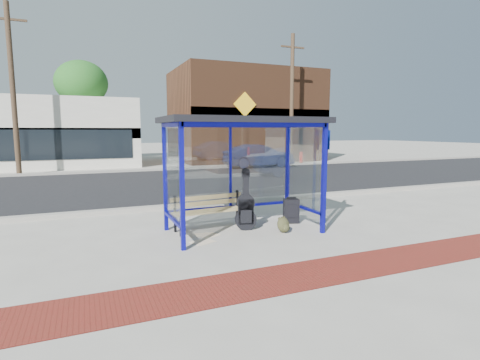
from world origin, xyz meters
name	(u,v)px	position (x,y,z in m)	size (l,w,h in m)	color
ground	(243,231)	(0.00, 0.00, 0.00)	(120.00, 120.00, 0.00)	#B2ADA0
brick_paver_strip	(311,273)	(0.00, -2.60, 0.01)	(60.00, 1.00, 0.01)	maroon
curb_near	(203,204)	(0.00, 2.90, 0.06)	(60.00, 0.25, 0.12)	gray
street_asphalt	(167,183)	(0.00, 8.00, 0.00)	(60.00, 10.00, 0.00)	black
curb_far	(147,170)	(0.00, 13.10, 0.06)	(60.00, 0.25, 0.12)	gray
far_sidewalk	(142,168)	(0.00, 15.00, 0.00)	(60.00, 4.00, 0.01)	#B2ADA0
bus_shelter	(242,134)	(0.00, 0.07, 2.07)	(3.30, 1.80, 2.42)	#0E0E9F
storefront_brown	(244,116)	(8.00, 18.49, 3.20)	(10.00, 7.08, 6.40)	#59331E
tree_mid	(81,83)	(-3.00, 22.00, 5.45)	(3.60, 3.60, 7.03)	#4C3826
tree_right	(276,92)	(12.50, 22.00, 5.45)	(3.60, 3.60, 7.03)	#4C3826
utility_pole_west	(13,88)	(-6.00, 13.40, 4.11)	(1.60, 0.24, 8.00)	#4C3826
utility_pole_east	(292,99)	(9.00, 13.40, 4.11)	(1.60, 0.24, 8.00)	#4C3826
bench	(210,209)	(-0.61, 0.46, 0.45)	(1.71, 0.56, 0.79)	black
guitar_bag	(246,209)	(0.10, 0.10, 0.47)	(0.48, 0.25, 1.27)	black
suitcase	(291,211)	(1.33, 0.26, 0.29)	(0.41, 0.33, 0.62)	black
backpack	(284,225)	(0.76, -0.41, 0.16)	(0.30, 0.28, 0.33)	#33331C
sign_post	(326,167)	(2.06, -0.03, 1.31)	(0.15, 0.28, 2.33)	navy
newspaper_a	(209,235)	(-0.77, -0.03, 0.00)	(0.39, 0.30, 0.01)	white
newspaper_b	(203,242)	(-1.03, -0.41, 0.00)	(0.43, 0.34, 0.01)	white
newspaper_c	(204,235)	(-0.86, 0.07, 0.00)	(0.33, 0.26, 0.01)	white
parked_car	(259,156)	(6.38, 12.62, 0.67)	(1.43, 4.09, 1.35)	#181F43
fire_hydrant	(301,157)	(10.16, 14.05, 0.42)	(0.35, 0.23, 0.77)	#AD150C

